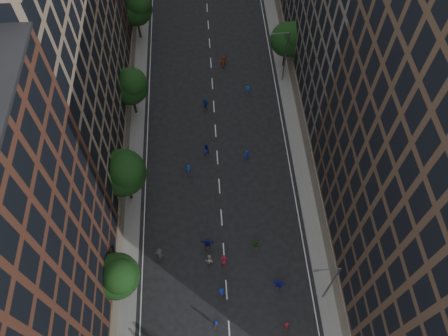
% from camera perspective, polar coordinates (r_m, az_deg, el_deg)
% --- Properties ---
extents(ground, '(240.00, 240.00, 0.00)m').
position_cam_1_polar(ground, '(63.81, -1.31, 7.72)').
color(ground, black).
rests_on(ground, ground).
extents(sidewalk_left, '(4.00, 105.00, 0.15)m').
position_cam_1_polar(sidewalk_left, '(69.70, -11.76, 11.79)').
color(sidewalk_left, slate).
rests_on(sidewalk_left, ground).
extents(sidewalk_right, '(4.00, 105.00, 0.15)m').
position_cam_1_polar(sidewalk_right, '(70.13, 8.45, 12.81)').
color(sidewalk_right, slate).
rests_on(sidewalk_right, ground).
extents(bldg_left_b, '(14.00, 26.00, 34.00)m').
position_cam_1_polar(bldg_left_b, '(51.35, -23.78, 14.17)').
color(bldg_left_b, '#8A735A').
rests_on(bldg_left_b, ground).
extents(tree_left_1, '(4.80, 4.80, 8.21)m').
position_cam_1_polar(tree_left_1, '(46.61, -13.73, -13.56)').
color(tree_left_1, black).
rests_on(tree_left_1, ground).
extents(tree_left_2, '(5.60, 5.60, 9.45)m').
position_cam_1_polar(tree_left_2, '(51.13, -12.99, -0.51)').
color(tree_left_2, black).
rests_on(tree_left_2, ground).
extents(tree_left_3, '(5.00, 5.00, 8.58)m').
position_cam_1_polar(tree_left_3, '(60.20, -12.12, 10.53)').
color(tree_left_3, black).
rests_on(tree_left_3, ground).
extents(tree_left_4, '(5.40, 5.40, 9.08)m').
position_cam_1_polar(tree_left_4, '(71.96, -11.47, 19.95)').
color(tree_left_4, black).
rests_on(tree_left_4, ground).
extents(tree_right_a, '(5.00, 5.00, 8.39)m').
position_cam_1_polar(tree_right_a, '(66.56, 8.48, 16.43)').
color(tree_right_a, black).
rests_on(tree_right_a, ground).
extents(streetlamp_near, '(2.64, 0.22, 9.06)m').
position_cam_1_polar(streetlamp_near, '(46.81, 13.66, -14.26)').
color(streetlamp_near, '#595B60').
rests_on(streetlamp_near, ground).
extents(streetlamp_far, '(2.64, 0.22, 9.06)m').
position_cam_1_polar(streetlamp_far, '(64.59, 7.89, 14.46)').
color(streetlamp_far, '#595B60').
rests_on(streetlamp_far, ground).
extents(skater_1, '(0.63, 0.51, 1.51)m').
position_cam_1_polar(skater_1, '(49.01, -1.09, -19.60)').
color(skater_1, '#121E96').
rests_on(skater_1, ground).
extents(skater_3, '(1.19, 0.91, 1.64)m').
position_cam_1_polar(skater_3, '(49.79, -0.33, -15.95)').
color(skater_3, navy).
rests_on(skater_3, ground).
extents(skater_5, '(1.68, 1.06, 1.73)m').
position_cam_1_polar(skater_5, '(50.39, 7.17, -14.81)').
color(skater_5, '#1720BD').
rests_on(skater_5, ground).
extents(skater_6, '(0.93, 0.63, 1.83)m').
position_cam_1_polar(skater_6, '(50.91, -0.00, -11.90)').
color(skater_6, maroon).
rests_on(skater_6, ground).
extents(skater_7, '(0.58, 0.39, 1.58)m').
position_cam_1_polar(skater_7, '(49.37, 8.19, -19.65)').
color(skater_7, maroon).
rests_on(skater_7, ground).
extents(skater_8, '(1.07, 0.95, 1.82)m').
position_cam_1_polar(skater_8, '(50.96, -1.99, -11.85)').
color(skater_8, '#BBBCB7').
rests_on(skater_8, ground).
extents(skater_9, '(1.44, 1.14, 1.95)m').
position_cam_1_polar(skater_9, '(51.63, -8.39, -11.04)').
color(skater_9, '#3D3C41').
rests_on(skater_9, ground).
extents(skater_10, '(1.09, 0.67, 1.74)m').
position_cam_1_polar(skater_10, '(51.81, 4.15, -9.86)').
color(skater_10, '#1F621D').
rests_on(skater_10, ground).
extents(skater_11, '(1.65, 0.63, 1.74)m').
position_cam_1_polar(skater_11, '(51.74, -2.17, -9.81)').
color(skater_11, '#121C95').
rests_on(skater_11, ground).
extents(skater_12, '(0.81, 0.62, 1.50)m').
position_cam_1_polar(skater_12, '(58.02, 2.95, 1.73)').
color(skater_12, '#142DA9').
rests_on(skater_12, ground).
extents(skater_13, '(0.82, 0.68, 1.94)m').
position_cam_1_polar(skater_13, '(56.58, -4.68, -0.22)').
color(skater_13, '#1543B0').
rests_on(skater_13, ground).
extents(skater_14, '(1.12, 1.02, 1.89)m').
position_cam_1_polar(skater_14, '(58.28, -2.40, 2.45)').
color(skater_14, '#1624B5').
rests_on(skater_14, ground).
extents(skater_15, '(1.03, 0.66, 1.51)m').
position_cam_1_polar(skater_15, '(65.28, 3.08, 10.10)').
color(skater_15, '#1447AA').
rests_on(skater_15, ground).
extents(skater_16, '(1.23, 0.84, 1.94)m').
position_cam_1_polar(skater_16, '(63.21, -2.41, 8.38)').
color(skater_16, navy).
rests_on(skater_16, ground).
extents(skater_17, '(1.72, 1.08, 1.77)m').
position_cam_1_polar(skater_17, '(69.15, -0.05, 13.67)').
color(skater_17, '#AD3C1C').
rests_on(skater_17, ground).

